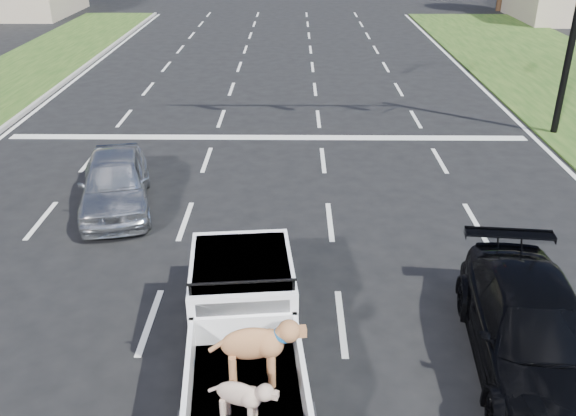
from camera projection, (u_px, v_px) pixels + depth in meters
The scene contains 5 objects.
ground at pixel (246, 322), 11.13m from camera, with size 160.00×160.00×0.00m, color black.
road_markings at pixel (263, 179), 17.01m from camera, with size 17.75×60.00×0.01m.
pickup_truck at pixel (244, 335), 9.42m from camera, with size 2.23×5.02×1.82m.
silver_sedan at pixel (115, 182), 15.12m from camera, with size 1.64×4.08×1.39m, color #B2B5BA.
black_coupe at pixel (534, 333), 9.73m from camera, with size 1.95×4.80×1.39m, color black.
Camera 1 is at (0.87, -9.05, 6.79)m, focal length 38.00 mm.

